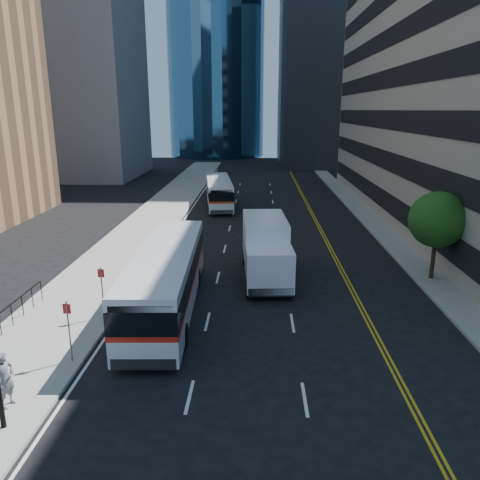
{
  "coord_description": "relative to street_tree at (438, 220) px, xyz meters",
  "views": [
    {
      "loc": [
        -1.22,
        -18.12,
        9.64
      ],
      "look_at": [
        -2.12,
        6.34,
        2.8
      ],
      "focal_mm": 35.0,
      "sensor_mm": 36.0,
      "label": 1
    }
  ],
  "objects": [
    {
      "name": "sidewalk_east",
      "position": [
        -0.0,
        17.0,
        -3.57
      ],
      "size": [
        2.0,
        90.0,
        0.15
      ],
      "primitive_type": "cube",
      "color": "gray",
      "rests_on": "ground"
    },
    {
      "name": "bus_rear",
      "position": [
        -14.15,
        21.45,
        -2.12
      ],
      "size": [
        3.71,
        10.98,
        2.78
      ],
      "rotation": [
        0.0,
        0.0,
        0.13
      ],
      "color": "white",
      "rests_on": "ground"
    },
    {
      "name": "box_truck",
      "position": [
        -9.67,
        0.04,
        -1.82
      ],
      "size": [
        2.9,
        7.36,
        3.46
      ],
      "rotation": [
        0.0,
        0.0,
        0.06
      ],
      "color": "white",
      "rests_on": "ground"
    },
    {
      "name": "pedestrian",
      "position": [
        -18.4,
        -12.92,
        -2.51
      ],
      "size": [
        0.62,
        0.8,
        1.96
      ],
      "primitive_type": "imported",
      "rotation": [
        0.0,
        0.0,
        1.35
      ],
      "color": "slate",
      "rests_on": "sidewalk_west"
    },
    {
      "name": "sidewalk_west",
      "position": [
        -19.5,
        17.0,
        -3.57
      ],
      "size": [
        5.0,
        90.0,
        0.15
      ],
      "primitive_type": "cube",
      "color": "gray",
      "rests_on": "ground"
    },
    {
      "name": "ground",
      "position": [
        -9.0,
        -8.0,
        -3.64
      ],
      "size": [
        160.0,
        160.0,
        0.0
      ],
      "primitive_type": "plane",
      "color": "black",
      "rests_on": "ground"
    },
    {
      "name": "midrise_west",
      "position": [
        -37.0,
        44.0,
        13.86
      ],
      "size": [
        18.0,
        18.0,
        35.0
      ],
      "primitive_type": "cube",
      "color": "gray",
      "rests_on": "ground"
    },
    {
      "name": "street_tree",
      "position": [
        0.0,
        0.0,
        0.0
      ],
      "size": [
        3.2,
        3.2,
        5.1
      ],
      "color": "#332114",
      "rests_on": "sidewalk_east"
    },
    {
      "name": "bus_front",
      "position": [
        -14.6,
        -4.81,
        -1.92
      ],
      "size": [
        3.16,
        12.31,
        3.15
      ],
      "rotation": [
        0.0,
        0.0,
        0.04
      ],
      "color": "silver",
      "rests_on": "ground"
    }
  ]
}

